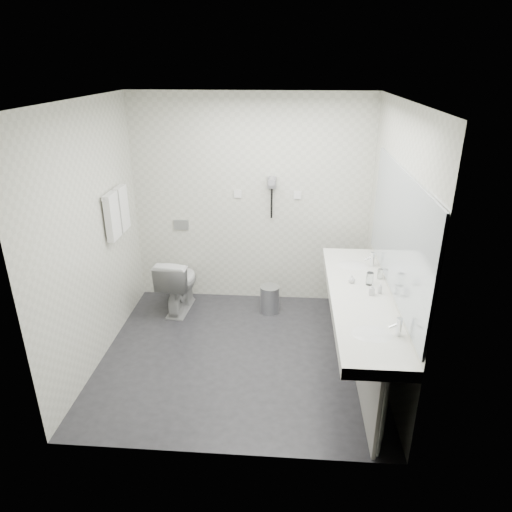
{
  "coord_description": "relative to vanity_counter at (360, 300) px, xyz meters",
  "views": [
    {
      "loc": [
        0.46,
        -3.95,
        2.8
      ],
      "look_at": [
        0.15,
        0.15,
        1.05
      ],
      "focal_mm": 32.39,
      "sensor_mm": 36.0,
      "label": 1
    }
  ],
  "objects": [
    {
      "name": "faucet_near",
      "position": [
        0.19,
        -0.65,
        0.12
      ],
      "size": [
        0.04,
        0.04,
        0.15
      ],
      "primitive_type": "cylinder",
      "color": "silver",
      "rests_on": "vanity_counter"
    },
    {
      "name": "ceiling",
      "position": [
        -1.12,
        0.2,
        1.7
      ],
      "size": [
        2.8,
        2.8,
        0.0
      ],
      "primitive_type": "plane",
      "rotation": [
        3.14,
        0.0,
        0.0
      ],
      "color": "silver",
      "rests_on": "wall_back"
    },
    {
      "name": "flush_plate",
      "position": [
        -1.98,
        1.49,
        0.15
      ],
      "size": [
        0.18,
        0.02,
        0.12
      ],
      "primitive_type": "cube",
      "color": "#B2B5BA",
      "rests_on": "wall_back"
    },
    {
      "name": "basin_far",
      "position": [
        0.0,
        0.65,
        0.04
      ],
      "size": [
        0.4,
        0.31,
        0.05
      ],
      "primitive_type": "ellipsoid",
      "color": "silver",
      "rests_on": "vanity_counter"
    },
    {
      "name": "wall_left",
      "position": [
        -2.52,
        0.2,
        0.45
      ],
      "size": [
        0.0,
        2.6,
        2.6
      ],
      "primitive_type": "plane",
      "rotation": [
        1.57,
        0.0,
        1.57
      ],
      "color": "beige",
      "rests_on": "floor"
    },
    {
      "name": "mirror",
      "position": [
        0.26,
        0.0,
        0.65
      ],
      "size": [
        0.02,
        2.2,
        1.05
      ],
      "primitive_type": "cube",
      "color": "#B2BCC6",
      "rests_on": "wall_right"
    },
    {
      "name": "towel_rail",
      "position": [
        -2.47,
        0.75,
        0.75
      ],
      "size": [
        0.02,
        0.62,
        0.02
      ],
      "primitive_type": "cylinder",
      "rotation": [
        1.57,
        0.0,
        0.0
      ],
      "color": "silver",
      "rests_on": "wall_left"
    },
    {
      "name": "soap_bottle_a",
      "position": [
        0.09,
        0.01,
        0.1
      ],
      "size": [
        0.05,
        0.05,
        0.11
      ],
      "primitive_type": "imported",
      "rotation": [
        0.0,
        0.0,
        -0.07
      ],
      "color": "beige",
      "rests_on": "vanity_counter"
    },
    {
      "name": "vanity_post_far",
      "position": [
        0.05,
        1.04,
        -0.42
      ],
      "size": [
        0.06,
        0.06,
        0.75
      ],
      "primitive_type": "cylinder",
      "color": "silver",
      "rests_on": "floor"
    },
    {
      "name": "wall_back",
      "position": [
        -1.12,
        1.5,
        0.45
      ],
      "size": [
        2.8,
        0.0,
        2.8
      ],
      "primitive_type": "plane",
      "rotation": [
        1.57,
        0.0,
        0.0
      ],
      "color": "beige",
      "rests_on": "floor"
    },
    {
      "name": "vanity_panel",
      "position": [
        0.02,
        0.0,
        -0.42
      ],
      "size": [
        0.03,
        2.15,
        0.75
      ],
      "primitive_type": "cube",
      "color": "gray",
      "rests_on": "floor"
    },
    {
      "name": "soap_bottle_b",
      "position": [
        -0.06,
        0.24,
        0.09
      ],
      "size": [
        0.09,
        0.09,
        0.08
      ],
      "primitive_type": "imported",
      "rotation": [
        0.0,
        0.0,
        -0.95
      ],
      "color": "beige",
      "rests_on": "vanity_counter"
    },
    {
      "name": "soap_bottle_c",
      "position": [
        0.17,
        0.04,
        0.1
      ],
      "size": [
        0.05,
        0.05,
        0.1
      ],
      "primitive_type": "imported",
      "rotation": [
        0.0,
        0.0,
        -0.14
      ],
      "color": "beige",
      "rests_on": "vanity_counter"
    },
    {
      "name": "dryer_cradle",
      "position": [
        -0.88,
        1.47,
        0.7
      ],
      "size": [
        0.1,
        0.04,
        0.14
      ],
      "primitive_type": "cube",
      "color": "gray",
      "rests_on": "wall_back"
    },
    {
      "name": "toilet",
      "position": [
        -1.96,
        1.1,
        -0.45
      ],
      "size": [
        0.44,
        0.71,
        0.69
      ],
      "primitive_type": "imported",
      "rotation": [
        0.0,
        0.0,
        3.06
      ],
      "color": "silver",
      "rests_on": "floor"
    },
    {
      "name": "faucet_far",
      "position": [
        0.19,
        0.65,
        0.12
      ],
      "size": [
        0.04,
        0.04,
        0.15
      ],
      "primitive_type": "cylinder",
      "color": "silver",
      "rests_on": "vanity_counter"
    },
    {
      "name": "dryer_cord",
      "position": [
        -0.88,
        1.46,
        0.45
      ],
      "size": [
        0.02,
        0.02,
        0.35
      ],
      "primitive_type": "cylinder",
      "color": "black",
      "rests_on": "dryer_cradle"
    },
    {
      "name": "glass_right",
      "position": [
        0.23,
        0.36,
        0.1
      ],
      "size": [
        0.07,
        0.07,
        0.1
      ],
      "primitive_type": "cylinder",
      "rotation": [
        0.0,
        0.0,
        -0.38
      ],
      "color": "silver",
      "rests_on": "vanity_counter"
    },
    {
      "name": "wall_front",
      "position": [
        -1.12,
        -1.1,
        0.45
      ],
      "size": [
        2.8,
        0.0,
        2.8
      ],
      "primitive_type": "plane",
      "rotation": [
        -1.57,
        0.0,
        0.0
      ],
      "color": "beige",
      "rests_on": "floor"
    },
    {
      "name": "towel_far",
      "position": [
        -2.46,
        0.89,
        0.53
      ],
      "size": [
        0.07,
        0.24,
        0.48
      ],
      "primitive_type": "cube",
      "color": "silver",
      "rests_on": "towel_rail"
    },
    {
      "name": "pedal_bin",
      "position": [
        -0.87,
        1.11,
        -0.64
      ],
      "size": [
        0.26,
        0.26,
        0.32
      ],
      "primitive_type": "cylinder",
      "rotation": [
        0.0,
        0.0,
        0.16
      ],
      "color": "#B2B5BA",
      "rests_on": "floor"
    },
    {
      "name": "floor",
      "position": [
        -1.12,
        0.2,
        -0.8
      ],
      "size": [
        2.8,
        2.8,
        0.0
      ],
      "primitive_type": "plane",
      "color": "#232227",
      "rests_on": "ground"
    },
    {
      "name": "switch_plate_b",
      "position": [
        -0.57,
        1.49,
        0.55
      ],
      "size": [
        0.09,
        0.02,
        0.09
      ],
      "primitive_type": "cube",
      "color": "silver",
      "rests_on": "wall_back"
    },
    {
      "name": "dryer_barrel",
      "position": [
        -0.88,
        1.4,
        0.73
      ],
      "size": [
        0.08,
        0.14,
        0.08
      ],
      "primitive_type": "cylinder",
      "rotation": [
        1.57,
        0.0,
        0.0
      ],
      "color": "gray",
      "rests_on": "dryer_cradle"
    },
    {
      "name": "vanity_post_near",
      "position": [
        0.05,
        -1.04,
        -0.42
      ],
      "size": [
        0.06,
        0.06,
        0.75
      ],
      "primitive_type": "cylinder",
      "color": "silver",
      "rests_on": "floor"
    },
    {
      "name": "basin_near",
      "position": [
        0.0,
        -0.65,
        0.04
      ],
      "size": [
        0.4,
        0.31,
        0.05
      ],
      "primitive_type": "ellipsoid",
      "color": "silver",
      "rests_on": "vanity_counter"
    },
    {
      "name": "wall_right",
      "position": [
        0.27,
        0.2,
        0.45
      ],
      "size": [
        0.0,
        2.6,
        2.6
      ],
      "primitive_type": "plane",
      "rotation": [
        1.57,
        0.0,
        -1.57
      ],
      "color": "beige",
      "rests_on": "floor"
    },
    {
      "name": "glass_left",
      "position": [
        0.11,
        0.21,
        0.11
      ],
      "size": [
        0.09,
        0.09,
        0.12
      ],
      "primitive_type": "cylinder",
      "rotation": [
        0.0,
        0.0,
        -0.37
      ],
      "color": "silver",
      "rests_on": "vanity_counter"
    },
    {
      "name": "bin_lid",
      "position": [
        -0.87,
        1.11,
        -0.47
      ],
      "size": [
        0.23,
        0.23,
        0.02
      ],
      "primitive_type": "cylinder",
      "color": "#B2B5BA",
      "rests_on": "pedal_bin"
    },
    {
      "name": "towel_near",
      "position": [
        -2.46,
        0.61,
        0.53
      ],
      "size": [
        0.07,
        0.24,
        0.48
      ],
      "primitive_type": "cube",
      "color": "silver",
      "rests_on": "towel_rail"
    },
    {
      "name": "vanity_counter",
      "position": [
        0.0,
        0.0,
        0.0
      ],
      "size": [
        0.55,
        2.2,
        0.1
      ],
      "primitive_type": "cube",
      "color": "silver",
      "rests_on": "floor"
    },
    {
      "name": "switch_plate_a",
      "position": [
        -1.27,
        1.49,
        0.55
      ],
      "size": [
        0.09,
        0.02,
        0.09
      ],
      "primitive_type": "cube",
      "color": "silver",
      "rests_on": "wall_back"
    }
  ]
}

